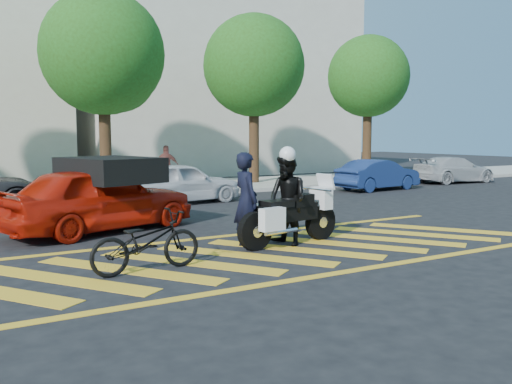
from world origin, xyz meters
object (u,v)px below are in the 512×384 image
officer_bike (246,200)px  parked_mid_right (181,183)px  parked_far_right (454,170)px  parked_right (378,175)px  police_motorcycle (288,215)px  bicycle (146,242)px  officer_moto (287,200)px  red_convertible (99,199)px

officer_bike → parked_mid_right: size_ratio=0.48×
parked_far_right → officer_bike: bearing=120.8°
officer_bike → parked_right: size_ratio=0.50×
officer_bike → parked_mid_right: (1.54, 7.18, -0.27)m
police_motorcycle → parked_mid_right: size_ratio=0.64×
parked_mid_right → parked_far_right: size_ratio=0.96×
parked_mid_right → parked_right: (8.57, 0.00, -0.06)m
officer_bike → police_motorcycle: size_ratio=0.75×
parked_right → parked_far_right: bearing=-87.7°
bicycle → parked_mid_right: size_ratio=0.48×
parked_mid_right → parked_far_right: parked_mid_right is taller
officer_bike → police_motorcycle: (0.86, -0.21, -0.34)m
officer_bike → officer_moto: (0.84, -0.21, -0.02)m
officer_bike → officer_moto: officer_bike is taller
officer_moto → parked_right: (9.27, 7.39, -0.31)m
officer_moto → parked_mid_right: (0.70, 7.39, -0.25)m
police_motorcycle → parked_right: 11.84m
red_convertible → parked_right: red_convertible is taller
red_convertible → bicycle: bearing=158.2°
officer_bike → red_convertible: bearing=34.5°
officer_bike → parked_far_right: officer_bike is taller
parked_mid_right → parked_far_right: 13.99m
parked_right → officer_bike: bearing=119.7°
parked_mid_right → parked_right: 8.57m
parked_right → police_motorcycle: bearing=123.0°
bicycle → police_motorcycle: size_ratio=0.75×
parked_right → parked_far_right: 5.45m
bicycle → red_convertible: (0.27, 4.13, 0.27)m
bicycle → parked_right: parked_right is taller
bicycle → parked_far_right: 19.91m
officer_bike → parked_far_right: (15.51, 7.94, -0.34)m
bicycle → parked_mid_right: (3.88, 8.05, 0.18)m
police_motorcycle → parked_mid_right: bearing=76.3°
parked_mid_right → parked_far_right: (13.97, 0.76, -0.07)m
red_convertible → parked_far_right: size_ratio=1.08×
officer_bike → parked_mid_right: 7.35m
parked_far_right → red_convertible: bearing=108.6°
red_convertible → officer_bike: bearing=-165.6°
police_motorcycle → parked_mid_right: parked_mid_right is taller
officer_moto → red_convertible: size_ratio=0.41×
bicycle → officer_moto: size_ratio=1.03×
officer_bike → red_convertible: 3.87m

